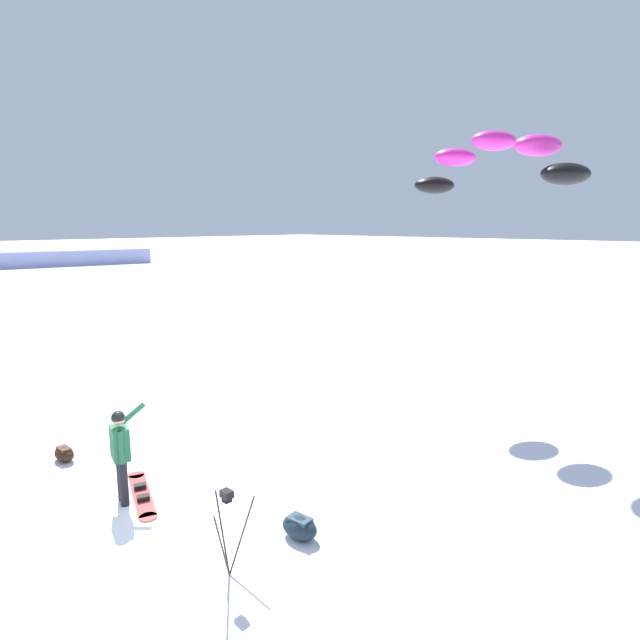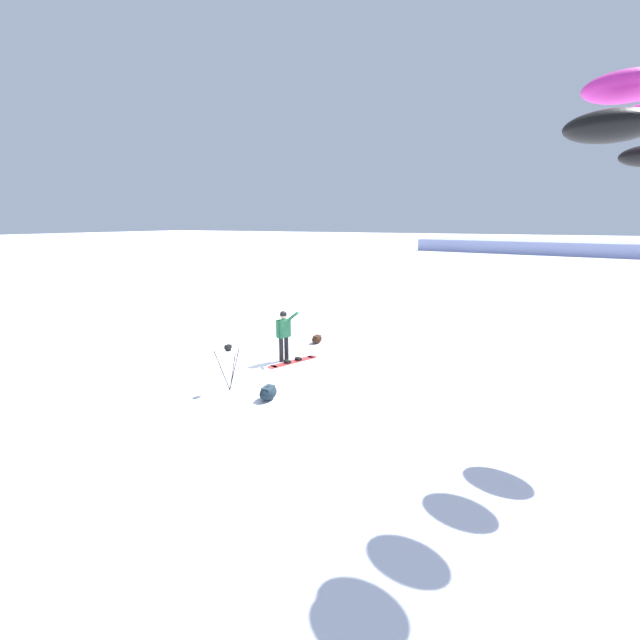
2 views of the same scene
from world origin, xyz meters
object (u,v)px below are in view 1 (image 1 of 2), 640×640
object	(u,v)px
snowboard	(142,494)
camera_tripod	(228,514)
traction_kite	(493,161)
snowboarder	(121,448)
gear_bag_large	(64,454)
gear_bag_small	(300,527)

from	to	relation	value
snowboard	camera_tripod	xyz separation A→B (m)	(-0.24, -2.83, 0.86)
snowboard	traction_kite	bearing A→B (deg)	-15.02
snowboarder	gear_bag_large	xyz separation A→B (m)	(-0.07, 2.37, -0.82)
snowboarder	traction_kite	distance (m)	10.01
gear_bag_small	traction_kite	bearing A→B (deg)	6.00
gear_bag_large	gear_bag_small	size ratio (longest dim) A/B	0.88
gear_bag_large	gear_bag_small	world-z (taller)	gear_bag_small
gear_bag_small	gear_bag_large	bearing A→B (deg)	104.80
snowboard	gear_bag_small	distance (m)	3.07
camera_tripod	gear_bag_small	size ratio (longest dim) A/B	1.96
snowboard	gear_bag_small	bearing A→B (deg)	-70.87
traction_kite	camera_tripod	distance (m)	9.78
traction_kite	camera_tripod	world-z (taller)	traction_kite
snowboarder	traction_kite	bearing A→B (deg)	-14.43
gear_bag_small	snowboard	bearing A→B (deg)	109.13
snowboard	camera_tripod	bearing A→B (deg)	-94.86
snowboard	gear_bag_small	size ratio (longest dim) A/B	2.82
snowboard	camera_tripod	world-z (taller)	camera_tripod
gear_bag_small	snowboarder	bearing A→B (deg)	114.58
traction_kite	camera_tripod	size ratio (longest dim) A/B	3.91
snowboarder	camera_tripod	bearing A→B (deg)	-88.45
traction_kite	gear_bag_small	bearing A→B (deg)	-174.00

